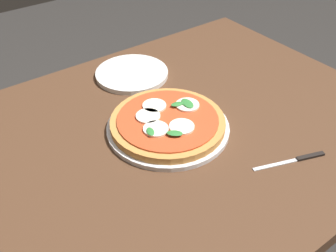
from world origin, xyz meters
The scene contains 5 objects.
dining_table centered at (0.00, 0.00, 0.65)m, with size 1.11×0.86×0.77m.
serving_tray centered at (-0.03, 0.01, 0.78)m, with size 0.30×0.30×0.01m, color silver.
pizza centered at (-0.03, 0.01, 0.80)m, with size 0.28×0.28×0.03m.
plate_white centered at (0.04, 0.27, 0.78)m, with size 0.21×0.21×0.01m, color white.
knife centered at (0.14, -0.26, 0.77)m, with size 0.17×0.07×0.01m.
Camera 1 is at (-0.48, -0.60, 1.38)m, focal length 42.15 mm.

